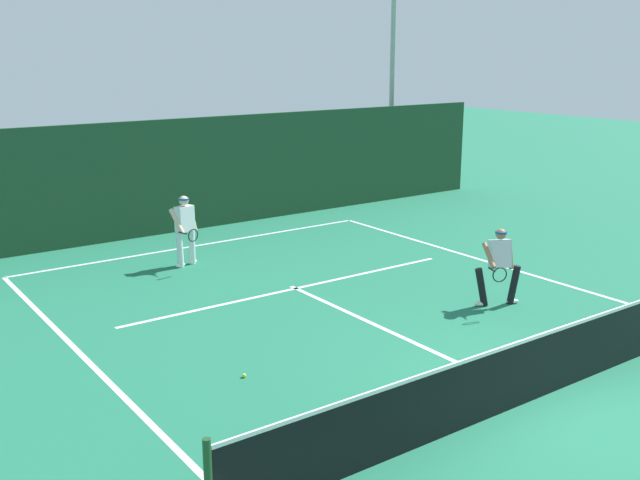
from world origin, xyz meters
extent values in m
plane|color=#1F6D4D|center=(0.00, 0.00, 0.00)|extent=(80.00, 80.00, 0.00)
cube|color=white|center=(0.00, 10.61, 0.00)|extent=(9.64, 0.10, 0.01)
cube|color=white|center=(0.00, 6.23, 0.00)|extent=(7.86, 0.10, 0.01)
cube|color=white|center=(0.00, 3.20, 0.00)|extent=(0.10, 6.40, 0.01)
cube|color=black|center=(0.00, 0.00, 0.48)|extent=(10.39, 0.02, 0.95)
cube|color=white|center=(0.00, 0.00, 0.98)|extent=(10.39, 0.03, 0.05)
cylinder|color=black|center=(2.97, 2.94, 0.39)|extent=(0.28, 0.23, 0.79)
cylinder|color=black|center=(2.35, 3.21, 0.39)|extent=(0.33, 0.25, 0.79)
ellipsoid|color=white|center=(2.97, 2.94, 0.04)|extent=(0.28, 0.20, 0.09)
ellipsoid|color=white|center=(2.35, 3.21, 0.04)|extent=(0.28, 0.20, 0.09)
cube|color=silver|center=(2.66, 3.07, 1.05)|extent=(0.49, 0.44, 0.57)
cylinder|color=#9E704C|center=(2.86, 2.99, 1.02)|extent=(0.20, 0.15, 0.60)
cylinder|color=#9E704C|center=(2.45, 3.16, 1.02)|extent=(0.29, 0.53, 0.43)
sphere|color=#9E704C|center=(2.66, 3.07, 1.44)|extent=(0.21, 0.21, 0.21)
cylinder|color=#19478C|center=(2.66, 3.07, 1.47)|extent=(0.29, 0.29, 0.04)
cylinder|color=black|center=(2.31, 2.95, 0.81)|extent=(0.13, 0.25, 0.03)
torus|color=black|center=(2.18, 2.64, 0.81)|extent=(0.28, 0.14, 0.29)
cylinder|color=silver|center=(-0.94, 9.19, 0.41)|extent=(0.19, 0.19, 0.83)
cylinder|color=silver|center=(-1.29, 9.09, 0.41)|extent=(0.20, 0.19, 0.83)
ellipsoid|color=white|center=(-0.94, 9.19, 0.04)|extent=(0.28, 0.18, 0.09)
ellipsoid|color=white|center=(-1.29, 9.09, 0.04)|extent=(0.28, 0.18, 0.09)
cube|color=silver|center=(-1.11, 9.14, 1.12)|extent=(0.48, 0.35, 0.59)
cylinder|color=beige|center=(-0.88, 9.21, 1.09)|extent=(0.26, 0.16, 0.64)
cylinder|color=beige|center=(-1.34, 9.07, 1.09)|extent=(0.22, 0.47, 0.57)
sphere|color=beige|center=(-1.11, 9.14, 1.54)|extent=(0.22, 0.22, 0.22)
cylinder|color=#19478C|center=(-1.11, 9.14, 1.58)|extent=(0.30, 0.30, 0.04)
cylinder|color=black|center=(-1.32, 8.82, 0.87)|extent=(0.10, 0.26, 0.03)
torus|color=black|center=(-1.23, 8.49, 0.87)|extent=(0.29, 0.10, 0.29)
sphere|color=#D1E033|center=(-3.07, 3.07, 0.03)|extent=(0.07, 0.07, 0.07)
cube|color=#1F4228|center=(0.00, 12.32, 1.54)|extent=(22.31, 0.12, 3.09)
cylinder|color=#9EA39E|center=(8.97, 13.60, 4.03)|extent=(0.18, 0.18, 8.06)
camera|label=1|loc=(-8.20, -6.11, 4.89)|focal=41.48mm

